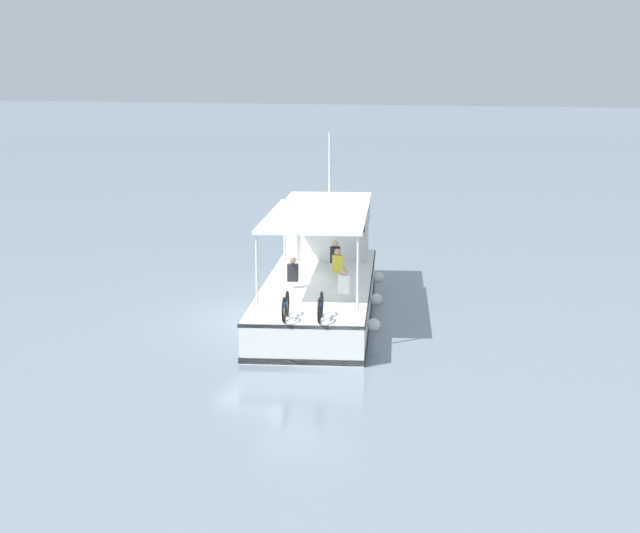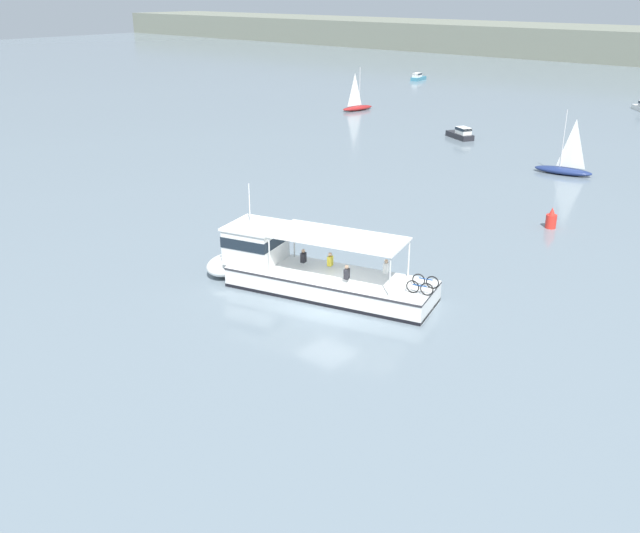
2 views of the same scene
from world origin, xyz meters
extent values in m
plane|color=slate|center=(0.00, 0.00, 0.00)|extent=(400.00, 400.00, 0.00)
cube|color=white|center=(-1.10, 1.46, 0.55)|extent=(11.26, 6.03, 1.10)
ellipsoid|color=white|center=(-7.06, -0.24, 0.55)|extent=(2.92, 3.43, 1.01)
cube|color=black|center=(-1.10, 1.46, 0.10)|extent=(11.27, 6.07, 0.16)
cube|color=#2D2D33|center=(-1.10, 1.46, 1.02)|extent=(11.28, 6.09, 0.10)
cube|color=white|center=(-5.33, 0.26, 2.05)|extent=(3.25, 3.33, 1.90)
cube|color=#19232D|center=(-5.33, 0.26, 2.38)|extent=(3.30, 3.40, 0.56)
cube|color=white|center=(-5.33, 0.26, 3.06)|extent=(3.44, 3.53, 0.12)
cube|color=white|center=(-0.67, 1.58, 3.15)|extent=(7.25, 4.67, 0.10)
cylinder|color=silver|center=(-3.42, -0.61, 2.10)|extent=(0.08, 0.08, 2.00)
cylinder|color=silver|center=(-4.16, 2.00, 2.10)|extent=(0.08, 0.08, 2.00)
cylinder|color=silver|center=(2.83, 1.16, 2.10)|extent=(0.08, 0.08, 2.00)
cylinder|color=silver|center=(2.09, 3.78, 2.10)|extent=(0.08, 0.08, 2.00)
cylinder|color=silver|center=(-5.62, 0.17, 4.22)|extent=(0.06, 0.06, 2.20)
sphere|color=white|center=(-4.86, 2.24, 0.50)|extent=(0.36, 0.36, 0.36)
sphere|color=white|center=(-1.68, 3.14, 0.50)|extent=(0.36, 0.36, 0.36)
sphere|color=white|center=(1.30, 3.99, 0.50)|extent=(0.36, 0.36, 0.36)
torus|color=black|center=(3.40, 2.27, 1.43)|extent=(0.65, 0.24, 0.66)
torus|color=black|center=(4.07, 2.46, 1.43)|extent=(0.65, 0.24, 0.66)
cylinder|color=#1E478C|center=(3.74, 2.37, 1.55)|extent=(0.69, 0.25, 0.06)
torus|color=black|center=(3.15, 3.14, 1.43)|extent=(0.65, 0.24, 0.66)
torus|color=black|center=(3.83, 3.33, 1.43)|extent=(0.65, 0.24, 0.66)
cylinder|color=#1E478C|center=(3.49, 3.23, 1.55)|extent=(0.69, 0.25, 0.06)
cube|color=white|center=(1.21, 3.08, 1.56)|extent=(0.30, 0.37, 0.52)
sphere|color=tan|center=(1.21, 3.08, 1.93)|extent=(0.20, 0.20, 0.20)
cube|color=black|center=(0.22, 1.15, 1.56)|extent=(0.30, 0.37, 0.52)
sphere|color=tan|center=(0.22, 1.15, 1.93)|extent=(0.20, 0.20, 0.20)
cube|color=yellow|center=(-1.53, 1.93, 1.56)|extent=(0.30, 0.37, 0.52)
sphere|color=tan|center=(-1.53, 1.93, 1.93)|extent=(0.20, 0.20, 0.20)
cube|color=black|center=(-2.90, 1.36, 1.56)|extent=(0.30, 0.37, 0.52)
sphere|color=tan|center=(-2.90, 1.36, 1.93)|extent=(0.20, 0.20, 0.20)
camera|label=1|loc=(26.21, 11.69, 7.31)|focal=54.60mm
camera|label=2|loc=(20.22, -23.32, 14.71)|focal=38.81mm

